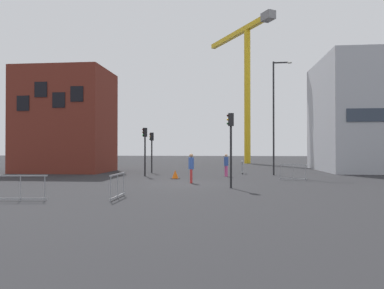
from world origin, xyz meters
name	(u,v)px	position (x,y,z in m)	size (l,w,h in m)	color
ground	(186,184)	(0.00, 0.00, 0.00)	(160.00, 160.00, 0.00)	#28282B
brick_building	(66,121)	(-12.36, 9.89, 4.70)	(7.91, 6.08, 9.39)	maroon
office_block	(377,115)	(16.90, 14.03, 5.37)	(10.89, 10.52, 10.73)	#A8AAB2
construction_crane	(246,70)	(5.25, 30.34, 13.55)	(9.07, 14.62, 20.21)	gold
streetlamp_tall	(275,110)	(6.40, 7.62, 5.24)	(1.56, 0.24, 9.22)	#232326
traffic_light_verge	(231,138)	(2.71, -2.08, 2.74)	(0.38, 0.28, 4.10)	#232326
traffic_light_far	(145,144)	(-3.86, 5.48, 2.55)	(0.39, 0.35, 3.77)	black
traffic_light_median	(152,146)	(-4.10, 9.09, 2.42)	(0.39, 0.34, 3.56)	black
pedestrian_walking	(226,163)	(2.44, 5.93, 1.01)	(0.34, 0.34, 1.73)	#D14C8C
pedestrian_waiting	(191,166)	(0.28, 0.47, 1.08)	(0.34, 0.34, 1.84)	red
safety_barrier_front	(20,187)	(-5.97, -7.68, 0.56)	(2.21, 0.31, 1.08)	gray
safety_barrier_mid_span	(293,172)	(6.99, 3.19, 0.56)	(1.79, 0.32, 1.08)	gray
safety_barrier_right_run	(242,167)	(3.79, 9.18, 0.56)	(0.21, 1.88, 1.08)	gray
safety_barrier_left_run	(118,186)	(-2.21, -6.55, 0.56)	(0.07, 2.04, 1.08)	gray
traffic_cone_orange	(175,175)	(-1.19, 3.52, 0.29)	(0.62, 0.62, 0.63)	black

